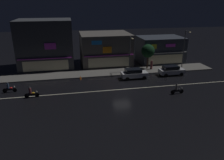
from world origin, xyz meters
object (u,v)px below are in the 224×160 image
at_px(streetlamp_mid, 185,46).
at_px(parked_car_trailing, 171,70).
at_px(pedestrian_on_sidewalk, 151,65).
at_px(motorcycle_opposite_lane, 9,88).
at_px(streetlamp_west, 130,51).
at_px(motorcycle_lead, 177,89).
at_px(traffic_cone, 80,77).
at_px(motorcycle_following, 31,93).
at_px(parked_car_near_kerb, 134,73).

distance_m(streetlamp_mid, parked_car_trailing, 5.95).
xyz_separation_m(pedestrian_on_sidewalk, motorcycle_opposite_lane, (-23.39, -6.12, -0.30)).
bearing_deg(streetlamp_west, motorcycle_opposite_lane, -163.78).
distance_m(motorcycle_lead, traffic_cone, 15.36).
bearing_deg(motorcycle_following, parked_car_near_kerb, -159.42).
bearing_deg(motorcycle_following, traffic_cone, -134.51).
bearing_deg(motorcycle_opposite_lane, pedestrian_on_sidewalk, 20.62).
bearing_deg(traffic_cone, streetlamp_west, 12.63).
height_order(motorcycle_lead, motorcycle_following, same).
relative_size(parked_car_near_kerb, motorcycle_following, 2.26).
bearing_deg(parked_car_trailing, motorcycle_following, -167.51).
relative_size(streetlamp_mid, motorcycle_following, 3.68).
height_order(streetlamp_west, streetlamp_mid, streetlamp_mid).
relative_size(pedestrian_on_sidewalk, motorcycle_lead, 0.92).
relative_size(streetlamp_west, motorcycle_lead, 3.28).
bearing_deg(pedestrian_on_sidewalk, motorcycle_opposite_lane, -51.38).
xyz_separation_m(parked_car_near_kerb, motorcycle_following, (-15.52, -4.55, -0.24)).
distance_m(motorcycle_lead, motorcycle_opposite_lane, 23.35).
distance_m(streetlamp_west, parked_car_near_kerb, 4.56).
bearing_deg(pedestrian_on_sidewalk, streetlamp_west, -58.41).
bearing_deg(parked_car_near_kerb, streetlamp_west, -93.85).
bearing_deg(streetlamp_west, motorcycle_following, -153.14).
distance_m(pedestrian_on_sidewalk, parked_car_near_kerb, 6.09).
xyz_separation_m(streetlamp_west, pedestrian_on_sidewalk, (4.35, 0.58, -2.94)).
height_order(pedestrian_on_sidewalk, traffic_cone, pedestrian_on_sidewalk).
bearing_deg(streetlamp_mid, streetlamp_west, -179.62).
relative_size(streetlamp_mid, motorcycle_lead, 3.68).
relative_size(parked_car_trailing, traffic_cone, 7.82).
bearing_deg(traffic_cone, motorcycle_lead, -34.35).
height_order(streetlamp_west, parked_car_trailing, streetlamp_west).
height_order(streetlamp_west, motorcycle_following, streetlamp_west).
bearing_deg(pedestrian_on_sidewalk, motorcycle_following, -42.98).
xyz_separation_m(streetlamp_mid, motorcycle_opposite_lane, (-29.41, -5.61, -3.64)).
bearing_deg(streetlamp_mid, pedestrian_on_sidewalk, 175.11).
bearing_deg(parked_car_near_kerb, streetlamp_mid, -161.73).
xyz_separation_m(parked_car_trailing, motorcycle_following, (-22.34, -4.95, -0.24)).
height_order(streetlamp_mid, motorcycle_lead, streetlamp_mid).
xyz_separation_m(motorcycle_opposite_lane, traffic_cone, (10.10, 3.54, -0.36)).
relative_size(parked_car_near_kerb, parked_car_trailing, 1.00).
distance_m(streetlamp_west, streetlamp_mid, 10.38).
distance_m(motorcycle_following, traffic_cone, 9.07).
relative_size(pedestrian_on_sidewalk, parked_car_near_kerb, 0.40).
xyz_separation_m(motorcycle_lead, traffic_cone, (-12.67, 8.66, -0.36)).
bearing_deg(parked_car_near_kerb, motorcycle_following, 16.33).
relative_size(streetlamp_west, streetlamp_mid, 0.89).
xyz_separation_m(parked_car_trailing, motorcycle_lead, (-2.86, -7.64, -0.24)).
distance_m(streetlamp_mid, motorcycle_following, 27.57).
distance_m(streetlamp_mid, parked_car_near_kerb, 11.67).
xyz_separation_m(streetlamp_west, traffic_cone, (-8.94, -2.00, -3.60)).
xyz_separation_m(streetlamp_west, motorcycle_opposite_lane, (-19.04, -5.54, -3.24)).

